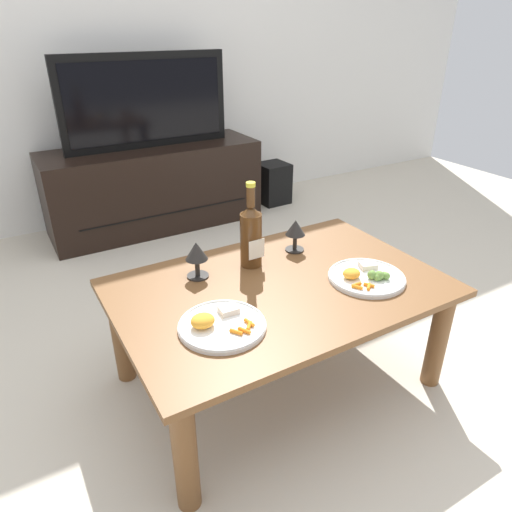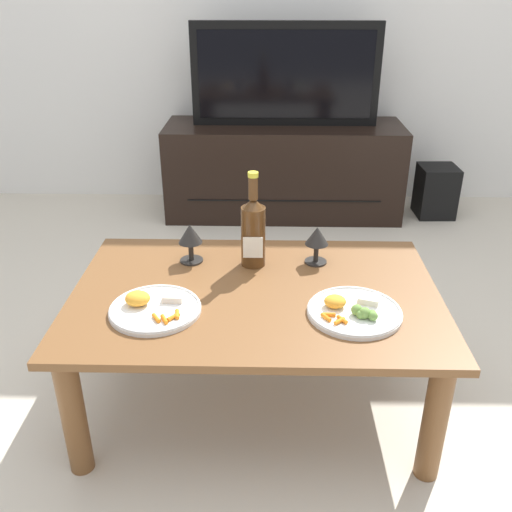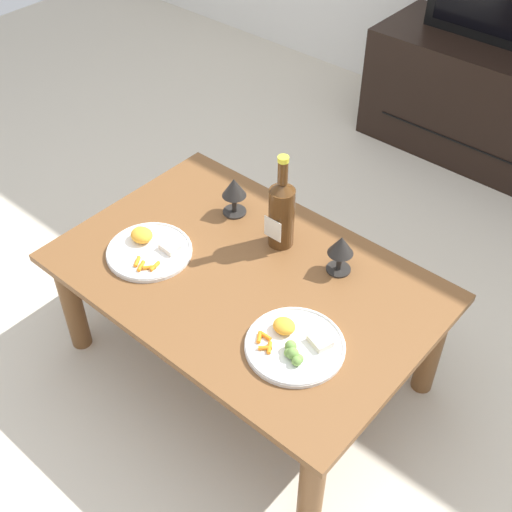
{
  "view_description": "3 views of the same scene",
  "coord_description": "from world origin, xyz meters",
  "px_view_note": "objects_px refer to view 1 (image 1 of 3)",
  "views": [
    {
      "loc": [
        -0.79,
        -1.17,
        1.26
      ],
      "look_at": [
        -0.05,
        0.08,
        0.52
      ],
      "focal_mm": 32.39,
      "sensor_mm": 36.0,
      "label": 1
    },
    {
      "loc": [
        0.04,
        -1.51,
        1.31
      ],
      "look_at": [
        0.0,
        0.07,
        0.52
      ],
      "focal_mm": 39.12,
      "sensor_mm": 36.0,
      "label": 2
    },
    {
      "loc": [
        0.97,
        -1.07,
        1.84
      ],
      "look_at": [
        0.01,
        0.04,
        0.48
      ],
      "focal_mm": 46.51,
      "sensor_mm": 36.0,
      "label": 3
    }
  ],
  "objects_px": {
    "dinner_plate_left": "(220,324)",
    "goblet_left": "(196,253)",
    "floor_speaker": "(273,183)",
    "wine_bottle": "(251,234)",
    "dinner_plate_right": "(366,276)",
    "tv_screen": "(146,101)",
    "goblet_right": "(295,230)",
    "tv_stand": "(154,187)",
    "dining_table": "(279,302)"
  },
  "relations": [
    {
      "from": "dinner_plate_left",
      "to": "goblet_left",
      "type": "bearing_deg",
      "value": 77.96
    },
    {
      "from": "floor_speaker",
      "to": "goblet_left",
      "type": "relative_size",
      "value": 2.21
    },
    {
      "from": "wine_bottle",
      "to": "dinner_plate_left",
      "type": "distance_m",
      "value": 0.43
    },
    {
      "from": "dinner_plate_left",
      "to": "dinner_plate_right",
      "type": "bearing_deg",
      "value": -0.31
    },
    {
      "from": "wine_bottle",
      "to": "floor_speaker",
      "type": "bearing_deg",
      "value": 55.0
    },
    {
      "from": "tv_screen",
      "to": "goblet_right",
      "type": "height_order",
      "value": "tv_screen"
    },
    {
      "from": "dinner_plate_right",
      "to": "goblet_left",
      "type": "bearing_deg",
      "value": 147.58
    },
    {
      "from": "tv_screen",
      "to": "wine_bottle",
      "type": "height_order",
      "value": "tv_screen"
    },
    {
      "from": "tv_stand",
      "to": "wine_bottle",
      "type": "height_order",
      "value": "wine_bottle"
    },
    {
      "from": "dining_table",
      "to": "dinner_plate_right",
      "type": "relative_size",
      "value": 4.15
    },
    {
      "from": "floor_speaker",
      "to": "wine_bottle",
      "type": "distance_m",
      "value": 1.9
    },
    {
      "from": "tv_screen",
      "to": "dining_table",
      "type": "bearing_deg",
      "value": -94.18
    },
    {
      "from": "tv_screen",
      "to": "wine_bottle",
      "type": "distance_m",
      "value": 1.57
    },
    {
      "from": "tv_stand",
      "to": "tv_screen",
      "type": "height_order",
      "value": "tv_screen"
    },
    {
      "from": "tv_stand",
      "to": "goblet_right",
      "type": "height_order",
      "value": "goblet_right"
    },
    {
      "from": "wine_bottle",
      "to": "dinner_plate_left",
      "type": "xyz_separation_m",
      "value": [
        -0.28,
        -0.31,
        -0.12
      ]
    },
    {
      "from": "goblet_left",
      "to": "dinner_plate_right",
      "type": "distance_m",
      "value": 0.62
    },
    {
      "from": "dining_table",
      "to": "goblet_right",
      "type": "distance_m",
      "value": 0.33
    },
    {
      "from": "tv_stand",
      "to": "goblet_right",
      "type": "xyz_separation_m",
      "value": [
        0.08,
        -1.53,
        0.25
      ]
    },
    {
      "from": "tv_screen",
      "to": "dinner_plate_right",
      "type": "relative_size",
      "value": 3.82
    },
    {
      "from": "tv_stand",
      "to": "goblet_left",
      "type": "xyz_separation_m",
      "value": [
        -0.35,
        -1.53,
        0.25
      ]
    },
    {
      "from": "wine_bottle",
      "to": "goblet_right",
      "type": "height_order",
      "value": "wine_bottle"
    },
    {
      "from": "wine_bottle",
      "to": "dinner_plate_left",
      "type": "height_order",
      "value": "wine_bottle"
    },
    {
      "from": "goblet_right",
      "to": "floor_speaker",
      "type": "bearing_deg",
      "value": 60.51
    },
    {
      "from": "goblet_right",
      "to": "dinner_plate_left",
      "type": "xyz_separation_m",
      "value": [
        -0.5,
        -0.32,
        -0.08
      ]
    },
    {
      "from": "floor_speaker",
      "to": "goblet_right",
      "type": "xyz_separation_m",
      "value": [
        -0.85,
        -1.5,
        0.37
      ]
    },
    {
      "from": "dining_table",
      "to": "tv_stand",
      "type": "xyz_separation_m",
      "value": [
        0.13,
        1.73,
        -0.09
      ]
    },
    {
      "from": "dining_table",
      "to": "tv_screen",
      "type": "bearing_deg",
      "value": 85.82
    },
    {
      "from": "dinner_plate_left",
      "to": "goblet_right",
      "type": "bearing_deg",
      "value": 33.09
    },
    {
      "from": "wine_bottle",
      "to": "dinner_plate_left",
      "type": "relative_size",
      "value": 1.21
    },
    {
      "from": "tv_stand",
      "to": "tv_screen",
      "type": "xyz_separation_m",
      "value": [
        0.0,
        -0.0,
        0.55
      ]
    },
    {
      "from": "dining_table",
      "to": "dinner_plate_left",
      "type": "bearing_deg",
      "value": -157.47
    },
    {
      "from": "floor_speaker",
      "to": "goblet_left",
      "type": "height_order",
      "value": "goblet_left"
    },
    {
      "from": "dining_table",
      "to": "dinner_plate_right",
      "type": "height_order",
      "value": "dinner_plate_right"
    },
    {
      "from": "goblet_left",
      "to": "wine_bottle",
      "type": "bearing_deg",
      "value": -4.73
    },
    {
      "from": "tv_stand",
      "to": "dinner_plate_right",
      "type": "relative_size",
      "value": 5.02
    },
    {
      "from": "tv_screen",
      "to": "goblet_right",
      "type": "relative_size",
      "value": 7.99
    },
    {
      "from": "floor_speaker",
      "to": "dinner_plate_right",
      "type": "relative_size",
      "value": 1.11
    },
    {
      "from": "floor_speaker",
      "to": "wine_bottle",
      "type": "height_order",
      "value": "wine_bottle"
    },
    {
      "from": "goblet_left",
      "to": "goblet_right",
      "type": "bearing_deg",
      "value": 0.0
    },
    {
      "from": "floor_speaker",
      "to": "wine_bottle",
      "type": "relative_size",
      "value": 0.93
    },
    {
      "from": "tv_stand",
      "to": "tv_screen",
      "type": "distance_m",
      "value": 0.55
    },
    {
      "from": "tv_stand",
      "to": "goblet_left",
      "type": "bearing_deg",
      "value": -103.0
    },
    {
      "from": "floor_speaker",
      "to": "wine_bottle",
      "type": "xyz_separation_m",
      "value": [
        -1.06,
        -1.52,
        0.41
      ]
    },
    {
      "from": "floor_speaker",
      "to": "dinner_plate_left",
      "type": "distance_m",
      "value": 2.28
    },
    {
      "from": "tv_screen",
      "to": "goblet_left",
      "type": "bearing_deg",
      "value": -103.02
    },
    {
      "from": "wine_bottle",
      "to": "dinner_plate_right",
      "type": "bearing_deg",
      "value": -45.78
    },
    {
      "from": "tv_stand",
      "to": "dinner_plate_right",
      "type": "xyz_separation_m",
      "value": [
        0.16,
        -1.85,
        0.17
      ]
    },
    {
      "from": "goblet_left",
      "to": "dinner_plate_left",
      "type": "height_order",
      "value": "goblet_left"
    },
    {
      "from": "tv_screen",
      "to": "floor_speaker",
      "type": "distance_m",
      "value": 1.14
    }
  ]
}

